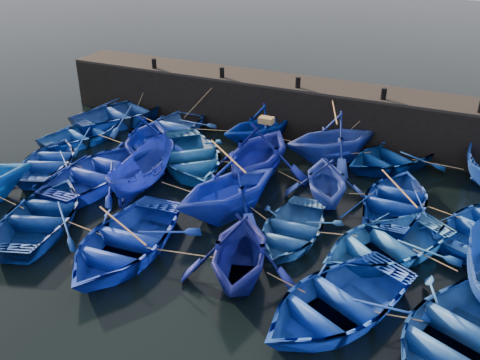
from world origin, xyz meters
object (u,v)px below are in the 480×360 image
at_px(boat_0, 125,112).
at_px(wooden_crate, 266,120).
at_px(boat_8, 189,156).
at_px(boat_13, 50,160).

xyz_separation_m(boat_0, wooden_crate, (9.31, -3.07, 2.10)).
bearing_deg(boat_8, wooden_crate, -36.11).
xyz_separation_m(boat_8, wooden_crate, (3.44, 0.32, 2.10)).
distance_m(boat_8, wooden_crate, 4.04).
relative_size(boat_13, wooden_crate, 7.65).
relative_size(boat_0, boat_13, 1.28).
height_order(boat_0, boat_13, boat_0).
distance_m(boat_0, boat_8, 6.78).
xyz_separation_m(boat_0, boat_13, (0.50, -6.12, -0.13)).
xyz_separation_m(boat_0, boat_8, (5.88, -3.39, 0.00)).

